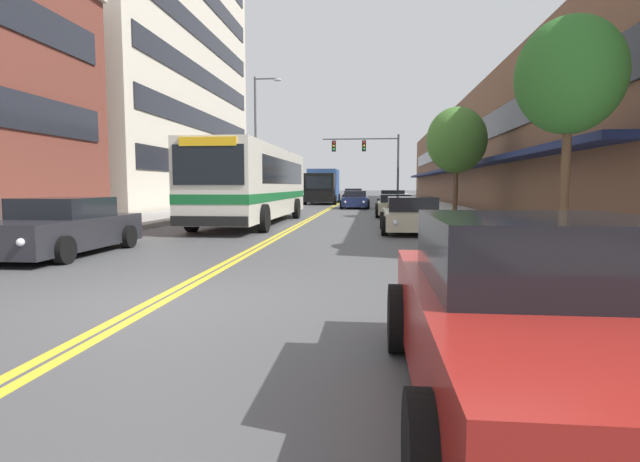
% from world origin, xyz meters
% --- Properties ---
extents(ground_plane, '(240.00, 240.00, 0.00)m').
position_xyz_m(ground_plane, '(0.00, 37.00, 0.00)').
color(ground_plane, '#4C4C4F').
extents(sidewalk_left, '(3.97, 106.00, 0.17)m').
position_xyz_m(sidewalk_left, '(-7.48, 37.00, 0.09)').
color(sidewalk_left, '#9E9B96').
rests_on(sidewalk_left, ground_plane).
extents(sidewalk_right, '(3.97, 106.00, 0.17)m').
position_xyz_m(sidewalk_right, '(7.48, 37.00, 0.09)').
color(sidewalk_right, '#9E9B96').
rests_on(sidewalk_right, ground_plane).
extents(centre_line, '(0.34, 106.00, 0.01)m').
position_xyz_m(centre_line, '(0.00, 37.00, 0.00)').
color(centre_line, yellow).
rests_on(centre_line, ground_plane).
extents(office_tower_left, '(12.08, 25.12, 29.15)m').
position_xyz_m(office_tower_left, '(-15.70, 30.91, 14.57)').
color(office_tower_left, beige).
rests_on(office_tower_left, ground_plane).
extents(storefront_row_right, '(9.10, 68.00, 8.10)m').
position_xyz_m(storefront_row_right, '(13.70, 37.00, 4.05)').
color(storefront_row_right, brown).
rests_on(storefront_row_right, ground_plane).
extents(city_bus, '(2.91, 12.35, 3.21)m').
position_xyz_m(city_bus, '(-2.06, 14.81, 1.82)').
color(city_bus, silver).
rests_on(city_bus, ground_plane).
extents(car_silver_parked_left_near, '(2.05, 4.37, 1.15)m').
position_xyz_m(car_silver_parked_left_near, '(-4.28, 25.91, 0.54)').
color(car_silver_parked_left_near, '#B7B7BC').
rests_on(car_silver_parked_left_near, ground_plane).
extents(car_charcoal_parked_left_mid, '(2.20, 4.61, 1.36)m').
position_xyz_m(car_charcoal_parked_left_mid, '(-4.38, 4.57, 0.63)').
color(car_charcoal_parked_left_mid, '#232328').
rests_on(car_charcoal_parked_left_mid, ground_plane).
extents(car_red_parked_right_foreground, '(2.12, 4.29, 1.43)m').
position_xyz_m(car_red_parked_right_foreground, '(4.27, -2.96, 0.66)').
color(car_red_parked_right_foreground, maroon).
rests_on(car_red_parked_right_foreground, ground_plane).
extents(car_beige_parked_right_mid, '(2.13, 4.76, 1.17)m').
position_xyz_m(car_beige_parked_right_mid, '(4.27, 20.49, 0.56)').
color(car_beige_parked_right_mid, '#BCAD89').
rests_on(car_beige_parked_right_mid, ground_plane).
extents(car_champagne_parked_right_far, '(2.21, 4.38, 1.24)m').
position_xyz_m(car_champagne_parked_right_far, '(4.45, 11.28, 0.58)').
color(car_champagne_parked_right_far, beige).
rests_on(car_champagne_parked_right_far, ground_plane).
extents(car_slate_blue_parked_right_end, '(2.13, 4.87, 1.32)m').
position_xyz_m(car_slate_blue_parked_right_end, '(4.45, 28.95, 0.62)').
color(car_slate_blue_parked_right_end, '#475675').
rests_on(car_slate_blue_parked_right_end, ground_plane).
extents(car_black_moving_lead, '(2.20, 4.56, 1.33)m').
position_xyz_m(car_black_moving_lead, '(1.14, 44.30, 0.61)').
color(car_black_moving_lead, black).
rests_on(car_black_moving_lead, ground_plane).
extents(car_navy_moving_second, '(2.05, 4.29, 1.26)m').
position_xyz_m(car_navy_moving_second, '(1.82, 29.47, 0.59)').
color(car_navy_moving_second, '#19234C').
rests_on(car_navy_moving_second, ground_plane).
extents(box_truck, '(2.83, 6.92, 3.09)m').
position_xyz_m(box_truck, '(-1.40, 38.08, 1.60)').
color(box_truck, black).
rests_on(box_truck, ground_plane).
extents(traffic_signal_mast, '(6.57, 0.38, 5.97)m').
position_xyz_m(traffic_signal_mast, '(2.89, 36.72, 4.28)').
color(traffic_signal_mast, '#47474C').
rests_on(traffic_signal_mast, ground_plane).
extents(street_lamp_left_near, '(2.52, 0.28, 8.36)m').
position_xyz_m(street_lamp_left_near, '(-4.96, 3.69, 4.97)').
color(street_lamp_left_near, '#47474C').
rests_on(street_lamp_left_near, ground_plane).
extents(street_lamp_left_far, '(1.96, 0.28, 9.29)m').
position_xyz_m(street_lamp_left_far, '(-5.08, 28.74, 5.38)').
color(street_lamp_left_far, '#47474C').
rests_on(street_lamp_left_far, ground_plane).
extents(street_tree_right_near, '(2.42, 2.42, 5.32)m').
position_xyz_m(street_tree_right_near, '(7.51, 5.61, 4.14)').
color(street_tree_right_near, brown).
rests_on(street_tree_right_near, sidewalk_right).
extents(street_tree_right_mid, '(2.96, 2.96, 5.35)m').
position_xyz_m(street_tree_right_mid, '(7.18, 19.02, 3.89)').
color(street_tree_right_mid, brown).
rests_on(street_tree_right_mid, sidewalk_right).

